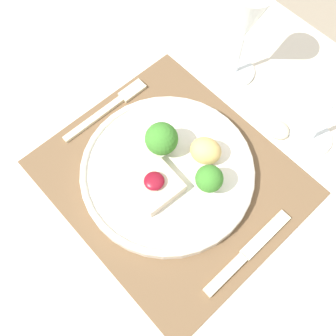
% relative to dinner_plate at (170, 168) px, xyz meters
% --- Properties ---
extents(ground_plane, '(8.00, 8.00, 0.00)m').
position_rel_dinner_plate_xyz_m(ground_plane, '(0.01, -0.00, -0.76)').
color(ground_plane, gray).
extents(dining_table, '(1.52, 0.91, 0.74)m').
position_rel_dinner_plate_xyz_m(dining_table, '(0.01, -0.00, -0.11)').
color(dining_table, beige).
rests_on(dining_table, ground_plane).
extents(placemat, '(0.41, 0.36, 0.00)m').
position_rel_dinner_plate_xyz_m(placemat, '(0.01, -0.00, -0.02)').
color(placemat, brown).
rests_on(placemat, dining_table).
extents(dinner_plate, '(0.30, 0.30, 0.08)m').
position_rel_dinner_plate_xyz_m(dinner_plate, '(0.00, 0.00, 0.00)').
color(dinner_plate, silver).
rests_on(dinner_plate, placemat).
extents(fork, '(0.02, 0.19, 0.01)m').
position_rel_dinner_plate_xyz_m(fork, '(-0.17, 0.01, -0.01)').
color(fork, beige).
rests_on(fork, placemat).
extents(knife, '(0.02, 0.19, 0.01)m').
position_rel_dinner_plate_xyz_m(knife, '(0.19, -0.02, -0.01)').
color(knife, beige).
rests_on(knife, placemat).
extents(spoon, '(0.17, 0.04, 0.01)m').
position_rel_dinner_plate_xyz_m(spoon, '(0.05, 0.20, -0.01)').
color(spoon, beige).
rests_on(spoon, dining_table).
extents(wine_glass_far, '(0.08, 0.08, 0.19)m').
position_rel_dinner_plate_xyz_m(wine_glass_far, '(-0.07, 0.24, 0.11)').
color(wine_glass_far, white).
rests_on(wine_glass_far, dining_table).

